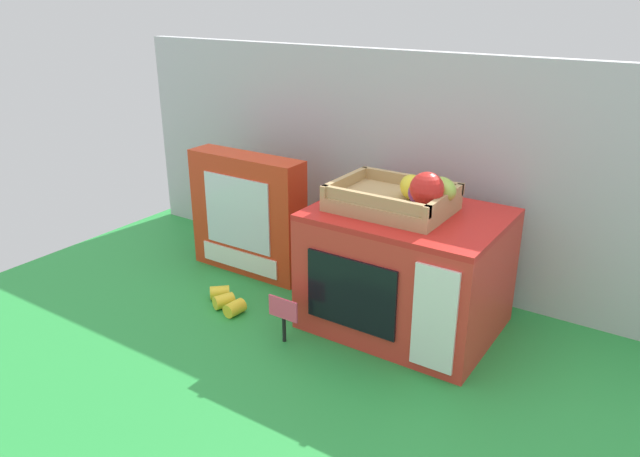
{
  "coord_description": "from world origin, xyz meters",
  "views": [
    {
      "loc": [
        0.62,
        -1.05,
        0.68
      ],
      "look_at": [
        -0.1,
        0.02,
        0.17
      ],
      "focal_mm": 33.84,
      "sensor_mm": 36.0,
      "label": 1
    }
  ],
  "objects": [
    {
      "name": "loose_toy_banana",
      "position": [
        -0.24,
        -0.15,
        0.02
      ],
      "size": [
        0.12,
        0.09,
        0.03
      ],
      "color": "yellow",
      "rests_on": "ground"
    },
    {
      "name": "toy_microwave",
      "position": [
        0.13,
        0.01,
        0.13
      ],
      "size": [
        0.38,
        0.3,
        0.26
      ],
      "color": "red",
      "rests_on": "ground"
    },
    {
      "name": "ground_plane",
      "position": [
        0.0,
        0.0,
        0.0
      ],
      "size": [
        1.7,
        1.7,
        0.0
      ],
      "primitive_type": "plane",
      "color": "green",
      "rests_on": "ground"
    },
    {
      "name": "display_back_panel",
      "position": [
        0.0,
        0.23,
        0.28
      ],
      "size": [
        1.61,
        0.03,
        0.55
      ],
      "primitive_type": "cube",
      "color": "#B7BABF",
      "rests_on": "ground"
    },
    {
      "name": "cookie_set_box",
      "position": [
        -0.32,
        0.03,
        0.15
      ],
      "size": [
        0.31,
        0.08,
        0.31
      ],
      "color": "red",
      "rests_on": "ground"
    },
    {
      "name": "price_sign",
      "position": [
        -0.04,
        -0.2,
        0.07
      ],
      "size": [
        0.07,
        0.01,
        0.1
      ],
      "color": "black",
      "rests_on": "ground"
    },
    {
      "name": "food_groups_crate",
      "position": [
        0.12,
        0.0,
        0.29
      ],
      "size": [
        0.26,
        0.17,
        0.1
      ],
      "color": "tan",
      "rests_on": "toy_microwave"
    }
  ]
}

